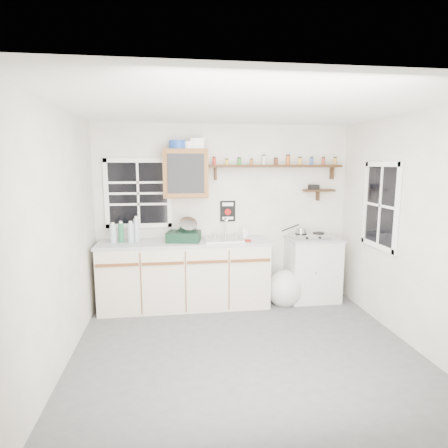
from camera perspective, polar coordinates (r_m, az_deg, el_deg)
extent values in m
cube|color=#4B4B4E|center=(4.24, 3.12, -18.46)|extent=(3.60, 3.20, 0.02)
cube|color=white|center=(3.79, 3.47, 17.56)|extent=(3.60, 3.20, 0.02)
cube|color=#B3B0A1|center=(3.91, -23.79, -2.03)|extent=(0.02, 3.20, 2.50)
cube|color=#B3B0A1|center=(4.53, 26.39, -0.75)|extent=(0.02, 3.20, 2.50)
cube|color=#B3B0A1|center=(5.39, 0.01, 1.67)|extent=(3.60, 0.02, 2.50)
cube|color=#B3B0A1|center=(2.31, 11.05, -8.84)|extent=(3.60, 0.02, 2.50)
cube|color=beige|center=(5.21, -5.97, -7.77)|extent=(2.27, 0.60, 0.88)
cube|color=#94969B|center=(5.10, -6.05, -2.81)|extent=(2.31, 0.62, 0.04)
cube|color=brown|center=(4.89, -15.97, -6.05)|extent=(0.53, 0.02, 0.03)
cube|color=brown|center=(4.84, -9.27, -5.97)|extent=(0.53, 0.02, 0.03)
cube|color=brown|center=(4.86, -2.53, -5.80)|extent=(0.53, 0.02, 0.03)
cube|color=brown|center=(4.94, 4.07, -5.56)|extent=(0.53, 0.02, 0.03)
cube|color=#B9BAB3|center=(5.59, 13.30, -6.78)|extent=(0.70, 0.55, 0.88)
cube|color=#94969B|center=(5.49, 13.47, -2.21)|extent=(0.73, 0.57, 0.03)
cube|color=#B1B1B6|center=(5.13, -0.08, -2.39)|extent=(0.52, 0.44, 0.03)
cylinder|color=#B1B1B6|center=(5.27, 0.23, -0.59)|extent=(0.02, 0.02, 0.28)
cylinder|color=#B1B1B6|center=(5.19, 0.32, 0.71)|extent=(0.02, 0.14, 0.02)
cube|color=brown|center=(5.14, -5.89, 7.69)|extent=(0.60, 0.30, 0.65)
cube|color=black|center=(4.98, -5.82, 7.64)|extent=(0.48, 0.02, 0.52)
cylinder|color=#193FA5|center=(5.14, -7.02, 11.91)|extent=(0.24, 0.24, 0.11)
cube|color=white|center=(5.15, -4.14, 12.11)|extent=(0.18, 0.15, 0.14)
cylinder|color=white|center=(5.09, -5.37, 11.90)|extent=(0.12, 0.12, 0.10)
cube|color=black|center=(5.39, 7.90, 8.73)|extent=(1.91, 0.18, 0.04)
cube|color=black|center=(5.27, -1.32, 7.72)|extent=(0.03, 0.10, 0.18)
cube|color=black|center=(5.72, 16.12, 7.48)|extent=(0.03, 0.10, 0.18)
cylinder|color=red|center=(5.23, -1.49, 9.53)|extent=(0.05, 0.05, 0.10)
cylinder|color=black|center=(5.23, -1.50, 10.15)|extent=(0.04, 0.04, 0.02)
cylinder|color=gold|center=(5.25, 0.43, 9.39)|extent=(0.05, 0.05, 0.07)
cylinder|color=black|center=(5.25, 0.43, 9.87)|extent=(0.04, 0.04, 0.02)
cylinder|color=#267226|center=(5.28, 2.34, 9.48)|extent=(0.05, 0.05, 0.09)
cylinder|color=black|center=(5.28, 2.34, 10.04)|extent=(0.05, 0.05, 0.02)
cylinder|color=#99591E|center=(5.31, 4.22, 9.36)|extent=(0.05, 0.05, 0.07)
cylinder|color=black|center=(5.31, 4.23, 9.83)|extent=(0.04, 0.04, 0.02)
cylinder|color=silver|center=(5.35, 6.09, 9.62)|extent=(0.05, 0.05, 0.12)
cylinder|color=black|center=(5.35, 6.10, 10.36)|extent=(0.05, 0.05, 0.02)
cylinder|color=#4C2614|center=(5.39, 7.92, 9.37)|extent=(0.06, 0.06, 0.09)
cylinder|color=black|center=(5.39, 7.93, 9.91)|extent=(0.05, 0.05, 0.02)
cylinder|color=#B24C19|center=(5.44, 9.72, 9.54)|extent=(0.06, 0.06, 0.13)
cylinder|color=black|center=(5.44, 9.74, 10.29)|extent=(0.05, 0.05, 0.02)
cylinder|color=gold|center=(5.50, 11.48, 9.32)|extent=(0.05, 0.05, 0.09)
cylinder|color=black|center=(5.50, 11.50, 9.90)|extent=(0.05, 0.05, 0.02)
cylinder|color=#334C8C|center=(5.56, 13.21, 9.28)|extent=(0.05, 0.05, 0.10)
cylinder|color=black|center=(5.56, 13.23, 9.86)|extent=(0.04, 0.04, 0.02)
cylinder|color=maroon|center=(5.62, 14.89, 9.20)|extent=(0.05, 0.05, 0.10)
cylinder|color=black|center=(5.62, 14.92, 9.78)|extent=(0.04, 0.04, 0.02)
cylinder|color=#BF8C3F|center=(5.69, 16.54, 9.13)|extent=(0.05, 0.05, 0.10)
cylinder|color=black|center=(5.69, 16.57, 9.69)|extent=(0.05, 0.05, 0.02)
cube|color=black|center=(5.63, 14.25, 4.98)|extent=(0.45, 0.15, 0.03)
cube|color=black|center=(5.67, 14.07, 4.21)|extent=(0.03, 0.08, 0.14)
cube|color=black|center=(5.59, 13.51, 5.50)|extent=(0.14, 0.10, 0.07)
cube|color=black|center=(5.37, 0.57, 1.97)|extent=(0.22, 0.01, 0.30)
cube|color=white|center=(5.35, 0.58, 3.02)|extent=(0.16, 0.00, 0.05)
cylinder|color=#A50C0C|center=(5.36, 0.58, 1.85)|extent=(0.09, 0.01, 0.09)
cube|color=white|center=(5.38, 0.58, 0.90)|extent=(0.16, 0.00, 0.04)
cube|color=black|center=(5.31, -12.94, 4.58)|extent=(0.85, 0.02, 0.90)
cube|color=white|center=(5.31, -12.94, 4.58)|extent=(0.93, 0.03, 0.98)
cube|color=black|center=(4.95, 22.77, 2.61)|extent=(0.02, 0.70, 1.00)
cube|color=white|center=(4.95, 22.77, 2.61)|extent=(0.03, 0.78, 1.08)
cylinder|color=#A2B7BE|center=(5.13, -16.54, -1.45)|extent=(0.08, 0.08, 0.24)
cylinder|color=white|center=(5.11, -16.61, 0.07)|extent=(0.04, 0.04, 0.03)
cylinder|color=#226741|center=(5.15, -15.39, -1.30)|extent=(0.07, 0.07, 0.26)
cylinder|color=white|center=(5.13, -15.46, 0.27)|extent=(0.04, 0.04, 0.03)
cylinder|color=#A2B7BE|center=(5.11, -13.99, -1.32)|extent=(0.08, 0.08, 0.26)
cylinder|color=white|center=(5.08, -14.05, 0.26)|extent=(0.04, 0.04, 0.03)
cylinder|color=#A2B7BE|center=(5.14, -13.18, -0.90)|extent=(0.07, 0.07, 0.31)
cylinder|color=white|center=(5.12, -13.25, 0.98)|extent=(0.04, 0.04, 0.03)
cube|color=black|center=(5.07, -6.14, -1.89)|extent=(0.49, 0.41, 0.13)
cylinder|color=#B1B1B6|center=(5.05, -5.55, -0.41)|extent=(0.28, 0.31, 0.26)
imported|color=silver|center=(5.32, 3.07, -1.10)|extent=(0.10, 0.10, 0.17)
cube|color=maroon|center=(5.05, 3.41, -2.56)|extent=(0.12, 0.11, 0.02)
cube|color=#B1B1B6|center=(5.44, 12.93, -1.78)|extent=(0.53, 0.29, 0.07)
cylinder|color=black|center=(5.39, 11.64, -1.43)|extent=(0.16, 0.16, 0.01)
cylinder|color=black|center=(5.48, 14.23, -1.35)|extent=(0.16, 0.16, 0.01)
cylinder|color=#B1B1B6|center=(5.38, 11.66, -1.03)|extent=(0.14, 0.14, 0.09)
cylinder|color=black|center=(5.39, 10.05, -0.58)|extent=(0.20, 0.21, 0.14)
ellipsoid|color=silver|center=(5.39, 9.22, -9.72)|extent=(0.46, 0.42, 0.48)
cone|color=silver|center=(5.33, 9.49, -7.48)|extent=(0.13, 0.13, 0.13)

